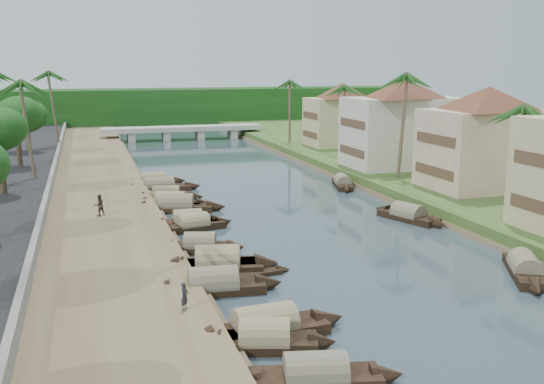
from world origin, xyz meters
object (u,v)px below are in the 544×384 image
object	(u,v)px
sampan_0	(315,376)
sampan_1	(264,340)
bridge	(183,130)
person_near	(185,296)

from	to	relation	value
sampan_0	sampan_1	size ratio (longest dim) A/B	1.10
bridge	sampan_0	bearing A→B (deg)	-95.56
bridge	sampan_1	size ratio (longest dim) A/B	4.03
sampan_1	person_near	bearing A→B (deg)	146.51
bridge	sampan_1	distance (m)	82.89
bridge	sampan_0	world-z (taller)	bridge
sampan_1	sampan_0	bearing A→B (deg)	-57.16
sampan_1	person_near	size ratio (longest dim) A/B	4.89
bridge	person_near	distance (m)	79.58
sampan_0	person_near	xyz separation A→B (m)	(-4.06, 7.51, 1.10)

